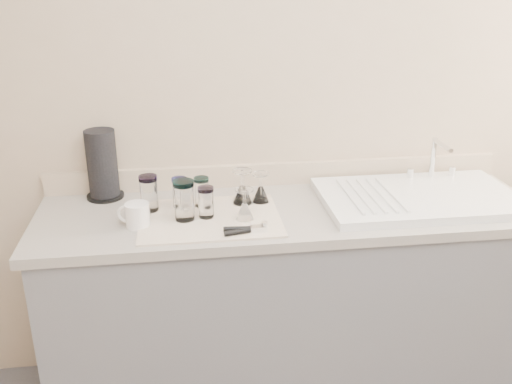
{
  "coord_description": "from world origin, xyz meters",
  "views": [
    {
      "loc": [
        -0.43,
        -0.91,
        1.83
      ],
      "look_at": [
        -0.15,
        1.15,
        1.0
      ],
      "focal_mm": 40.0,
      "sensor_mm": 36.0,
      "label": 1
    }
  ],
  "objects": [
    {
      "name": "sink_unit",
      "position": [
        0.55,
        1.2,
        0.92
      ],
      "size": [
        0.82,
        0.5,
        0.22
      ],
      "color": "white",
      "rests_on": "counter_unit"
    },
    {
      "name": "tumbler_teal",
      "position": [
        -0.57,
        1.24,
        0.98
      ],
      "size": [
        0.07,
        0.07,
        0.15
      ],
      "color": "white",
      "rests_on": "dish_towel"
    },
    {
      "name": "white_mug",
      "position": [
        -0.61,
        1.11,
        0.95
      ],
      "size": [
        0.14,
        0.12,
        0.09
      ],
      "color": "white",
      "rests_on": "counter_unit"
    },
    {
      "name": "goblet_back_right",
      "position": [
        -0.11,
        1.27,
        0.95
      ],
      "size": [
        0.07,
        0.07,
        0.13
      ],
      "color": "white",
      "rests_on": "dish_towel"
    },
    {
      "name": "paper_towel_roll",
      "position": [
        -0.77,
        1.43,
        1.05
      ],
      "size": [
        0.16,
        0.16,
        0.3
      ],
      "color": "black",
      "rests_on": "counter_unit"
    },
    {
      "name": "goblet_back_left",
      "position": [
        -0.19,
        1.27,
        0.96
      ],
      "size": [
        0.08,
        0.08,
        0.14
      ],
      "color": "white",
      "rests_on": "dish_towel"
    },
    {
      "name": "room_envelope",
      "position": [
        0.0,
        0.0,
        1.56
      ],
      "size": [
        3.54,
        3.5,
        2.52
      ],
      "color": "#55545A",
      "rests_on": "ground"
    },
    {
      "name": "tumbler_cyan",
      "position": [
        -0.45,
        1.26,
        0.97
      ],
      "size": [
        0.06,
        0.06,
        0.12
      ],
      "color": "white",
      "rests_on": "dish_towel"
    },
    {
      "name": "tumbler_blue",
      "position": [
        -0.43,
        1.13,
        0.99
      ],
      "size": [
        0.08,
        0.08,
        0.16
      ],
      "color": "white",
      "rests_on": "dish_towel"
    },
    {
      "name": "dish_towel",
      "position": [
        -0.34,
        1.14,
        0.9
      ],
      "size": [
        0.55,
        0.42,
        0.01
      ],
      "primitive_type": "cube",
      "color": "silver",
      "rests_on": "counter_unit"
    },
    {
      "name": "counter_unit",
      "position": [
        0.0,
        1.2,
        0.45
      ],
      "size": [
        2.06,
        0.62,
        0.9
      ],
      "color": "slate",
      "rests_on": "ground"
    },
    {
      "name": "goblet_front_left",
      "position": [
        -0.2,
        1.1,
        0.95
      ],
      "size": [
        0.07,
        0.07,
        0.13
      ],
      "color": "white",
      "rests_on": "dish_towel"
    },
    {
      "name": "tumbler_purple",
      "position": [
        -0.36,
        1.26,
        0.97
      ],
      "size": [
        0.06,
        0.06,
        0.12
      ],
      "color": "white",
      "rests_on": "dish_towel"
    },
    {
      "name": "can_opener",
      "position": [
        -0.21,
        0.98,
        0.92
      ],
      "size": [
        0.16,
        0.06,
        0.02
      ],
      "color": "silver",
      "rests_on": "dish_towel"
    },
    {
      "name": "tumbler_lavender",
      "position": [
        -0.35,
        1.14,
        0.97
      ],
      "size": [
        0.06,
        0.06,
        0.12
      ],
      "color": "white",
      "rests_on": "dish_towel"
    }
  ]
}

